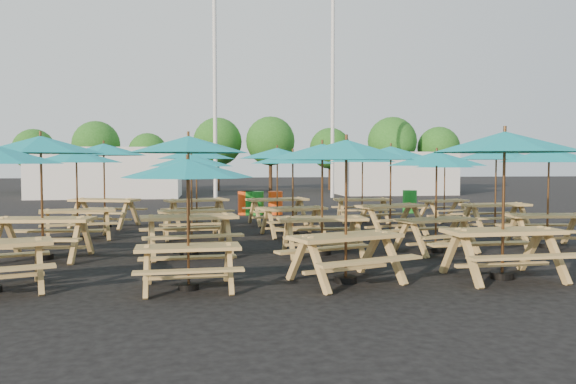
{
  "coord_description": "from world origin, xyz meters",
  "views": [
    {
      "loc": [
        -2.23,
        -14.7,
        1.96
      ],
      "look_at": [
        0.0,
        1.5,
        1.1
      ],
      "focal_mm": 35.0,
      "sensor_mm": 36.0,
      "label": 1
    }
  ],
  "objects": [
    {
      "name": "picnic_unit_4",
      "position": [
        -2.58,
        -6.0,
        1.78
      ],
      "size": [
        2.12,
        2.12,
        2.03
      ],
      "rotation": [
        0.0,
        0.0,
        0.05
      ],
      "color": "tan",
      "rests_on": "ground"
    },
    {
      "name": "waste_bin_2",
      "position": [
        -0.87,
        6.34,
        0.44
      ],
      "size": [
        0.55,
        0.55,
        0.88
      ],
      "primitive_type": "cylinder",
      "color": "#178322",
      "rests_on": "ground"
    },
    {
      "name": "picnic_unit_13",
      "position": [
        2.63,
        -3.07,
        1.94
      ],
      "size": [
        2.72,
        2.72,
        2.22
      ],
      "rotation": [
        0.0,
        0.0,
        0.28
      ],
      "color": "tan",
      "rests_on": "ground"
    },
    {
      "name": "picnic_unit_19",
      "position": [
        5.51,
        3.14,
        1.85
      ],
      "size": [
        2.67,
        2.67,
        2.12
      ],
      "rotation": [
        0.0,
        0.0,
        0.34
      ],
      "color": "tan",
      "rests_on": "ground"
    },
    {
      "name": "waste_bin_4",
      "position": [
        5.47,
        6.32,
        0.44
      ],
      "size": [
        0.55,
        0.55,
        0.88
      ],
      "primitive_type": "cylinder",
      "color": "#178322",
      "rests_on": "ground"
    },
    {
      "name": "tree_7",
      "position": [
        13.63,
        22.92,
        2.99
      ],
      "size": [
        2.95,
        2.95,
        4.48
      ],
      "color": "#382314",
      "rests_on": "ground"
    },
    {
      "name": "mast_1",
      "position": [
        4.5,
        16.0,
        6.0
      ],
      "size": [
        0.2,
        0.2,
        12.0
      ],
      "primitive_type": "cylinder",
      "color": "silver",
      "rests_on": "ground"
    },
    {
      "name": "picnic_unit_14",
      "position": [
        2.61,
        -0.0,
        2.12
      ],
      "size": [
        3.06,
        3.06,
        2.42
      ],
      "rotation": [
        0.0,
        0.0,
        0.34
      ],
      "color": "tan",
      "rests_on": "ground"
    },
    {
      "name": "picnic_unit_7",
      "position": [
        -2.68,
        3.05,
        2.13
      ],
      "size": [
        3.06,
        3.06,
        2.44
      ],
      "rotation": [
        0.0,
        0.0,
        0.33
      ],
      "color": "tan",
      "rests_on": "ground"
    },
    {
      "name": "waste_bin_0",
      "position": [
        -0.96,
        6.36,
        0.44
      ],
      "size": [
        0.55,
        0.55,
        0.88
      ],
      "primitive_type": "cylinder",
      "color": "#EB430D",
      "rests_on": "ground"
    },
    {
      "name": "event_tent_0",
      "position": [
        -8.0,
        18.0,
        1.4
      ],
      "size": [
        8.0,
        4.0,
        2.8
      ],
      "primitive_type": "cube",
      "color": "silver",
      "rests_on": "ground"
    },
    {
      "name": "waste_bin_3",
      "position": [
        0.18,
        6.25,
        0.44
      ],
      "size": [
        0.55,
        0.55,
        0.88
      ],
      "primitive_type": "cylinder",
      "color": "#EB430D",
      "rests_on": "ground"
    },
    {
      "name": "tree_3",
      "position": [
        -1.75,
        24.72,
        3.41
      ],
      "size": [
        3.36,
        3.36,
        5.09
      ],
      "color": "#382314",
      "rests_on": "ground"
    },
    {
      "name": "mast_0",
      "position": [
        -2.0,
        14.0,
        6.0
      ],
      "size": [
        0.2,
        0.2,
        12.0
      ],
      "primitive_type": "cylinder",
      "color": "silver",
      "rests_on": "ground"
    },
    {
      "name": "picnic_unit_2",
      "position": [
        -5.6,
        0.11,
        2.01
      ],
      "size": [
        2.8,
        2.8,
        2.3
      ],
      "rotation": [
        0.0,
        0.0,
        0.27
      ],
      "color": "tan",
      "rests_on": "ground"
    },
    {
      "name": "tree_6",
      "position": [
        10.23,
        22.9,
        3.43
      ],
      "size": [
        3.38,
        3.38,
        5.13
      ],
      "color": "#382314",
      "rests_on": "ground"
    },
    {
      "name": "tree_5",
      "position": [
        6.22,
        24.67,
        2.97
      ],
      "size": [
        2.94,
        2.94,
        4.45
      ],
      "color": "#382314",
      "rests_on": "ground"
    },
    {
      "name": "event_tent_1",
      "position": [
        9.0,
        19.0,
        1.3
      ],
      "size": [
        7.0,
        4.0,
        2.6
      ],
      "primitive_type": "cube",
      "color": "silver",
      "rests_on": "ground"
    },
    {
      "name": "picnic_unit_8",
      "position": [
        -0.06,
        -5.84,
        2.05
      ],
      "size": [
        2.98,
        2.98,
        2.35
      ],
      "rotation": [
        0.0,
        0.0,
        0.35
      ],
      "color": "tan",
      "rests_on": "ground"
    },
    {
      "name": "picnic_unit_18",
      "position": [
        5.7,
        0.08,
        2.1
      ],
      "size": [
        2.56,
        2.56,
        2.4
      ],
      "rotation": [
        0.0,
        0.0,
        0.08
      ],
      "color": "tan",
      "rests_on": "ground"
    },
    {
      "name": "tree_1",
      "position": [
        -9.74,
        23.9,
        3.15
      ],
      "size": [
        3.11,
        3.11,
        4.72
      ],
      "color": "#382314",
      "rests_on": "ground"
    },
    {
      "name": "picnic_unit_3",
      "position": [
        -5.44,
        2.88,
        2.24
      ],
      "size": [
        3.17,
        3.17,
        2.56
      ],
      "rotation": [
        0.0,
        0.0,
        -0.3
      ],
      "color": "tan",
      "rests_on": "ground"
    },
    {
      "name": "picnic_unit_1",
      "position": [
        -5.61,
        -2.87,
        2.2
      ],
      "size": [
        2.72,
        2.72,
        2.52
      ],
      "rotation": [
        0.0,
        0.0,
        -0.1
      ],
      "color": "tan",
      "rests_on": "ground"
    },
    {
      "name": "picnic_unit_9",
      "position": [
        0.11,
        -3.05,
        2.08
      ],
      "size": [
        2.4,
        2.4,
        2.37
      ],
      "rotation": [
        0.0,
        0.0,
        0.02
      ],
      "color": "tan",
      "rests_on": "ground"
    },
    {
      "name": "tree_0",
      "position": [
        -14.07,
        25.25,
        2.83
      ],
      "size": [
        2.8,
        2.8,
        4.24
      ],
      "color": "#382314",
      "rests_on": "ground"
    },
    {
      "name": "picnic_unit_10",
      "position": [
        -0.06,
        0.14,
        1.98
      ],
      "size": [
        2.63,
        2.63,
        2.27
      ],
      "rotation": [
        0.0,
        0.0,
        0.19
      ],
      "color": "tan",
      "rests_on": "ground"
    },
    {
      "name": "tree_2",
      "position": [
        -6.39,
        23.65,
        2.62
      ],
      "size": [
        2.59,
        2.59,
        3.93
      ],
      "color": "#382314",
      "rests_on": "ground"
    },
    {
      "name": "picnic_unit_17",
      "position": [
        5.43,
        -2.81,
        2.02
      ],
      "size": [
        2.52,
        2.52,
        2.31
      ],
      "rotation": [
        0.0,
        0.0,
        -0.11
      ],
      "color": "tan",
      "rests_on": "ground"
    },
    {
      "name": "picnic_unit_6",
      "position": [
        -2.73,
        -0.01,
        1.91
      ],
      "size": [
        2.43,
        2.43,
        2.18
      ],
      "rotation": [
        0.0,
        0.0,
        0.13
      ],
      "color": "tan",
      "rests_on": "ground"
    },
    {
      "name": "picnic_unit_11",
      "position": [
        -0.14,
        2.96,
        2.14
      ],
      "size": [
        2.82,
        2.82,
        2.45
      ],
      "rotation": [
        0.0,
        0.0,
        0.18
      ],
      "color": "tan",
      "rests_on": "ground"
    },
    {
      "name": "waste_bin_1",
      "position": [
        -0.54,
        6.28,
        0.44
      ],
      "size": [
        0.55,
        0.55,
        0.88
      ],
      "primitive_type": "cylinder",
      "color": "#178322",
      "rests_on": "ground"
    },
    {
      "name": "picnic_unit_5",
      "position": [
        -2.69,
        -2.81,
        2.22
      ],
      "size": [
        2.88,
        2.88,
        2.54
      ],
      "rotation": [
        0.0,
        0.0,
        0.16
      ],
      "color": "tan",
      "rests_on": "ground"
    },
    {
      "name": "ground",
      "position": [
        0.0,
        0.0,
        0.0
      ],
      "size": [
        120.0,
        120.0,
        0.0
      ],
      "primitive_type": "plane",
      "color": "black",
      "rests_on": "ground"
    },
    {
      "name": "tree_4",
      "position": [
        1.9,
        24.26,
        3.46
      ],
      "size": [
        3.41,
        3.41,
        5.17
      ],
      "color": "#382314",
      "rests_on": "ground"
    },
    {
      "name": "picnic_unit_15",
      "position": [
        2.69,
        3.15,
        2.03
      ],
      "size": [
        2.44,
        2.44,
        2.32
      ],
      "rotation": [
        0.0,
        0.0,
        -0.07
      ],
      "color": "tan",
      "rests_on": "ground"
    },
    {
      "name": "picnic_unit_12",
      "position": [
        2.63,
        -5.91,
        2.18
      ],
      "size": [
        2.58,
        2.58,
        2.5
      ],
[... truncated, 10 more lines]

